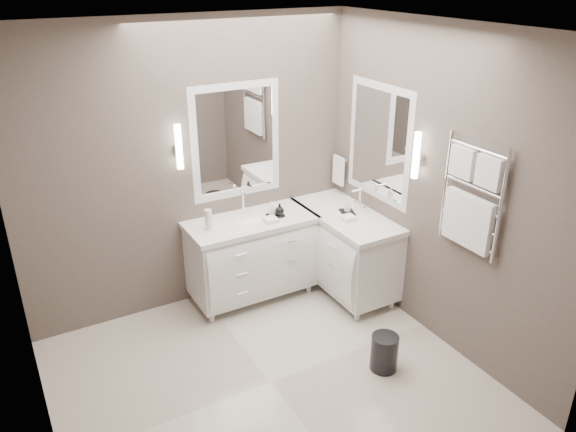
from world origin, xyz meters
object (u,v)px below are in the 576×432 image
vanity_right (345,246)px  waste_bin (384,353)px  towel_ladder (471,203)px  vanity_back (252,253)px

vanity_right → waste_bin: (-0.43, -1.20, -0.33)m
vanity_right → towel_ladder: bearing=-80.2°
vanity_right → towel_ladder: 1.60m
towel_ladder → waste_bin: bearing=171.6°
vanity_right → waste_bin: size_ratio=3.94×
vanity_back → vanity_right: same height
vanity_back → vanity_right: bearing=-20.4°
vanity_right → waste_bin: bearing=-109.4°
vanity_right → waste_bin: vanity_right is taller
vanity_back → vanity_right: 0.93m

